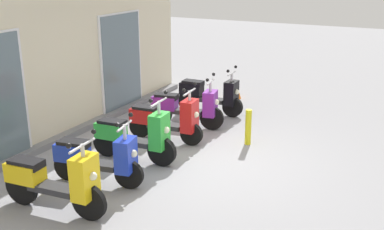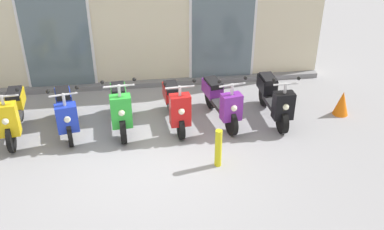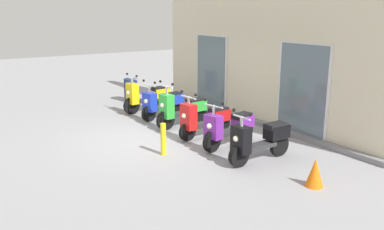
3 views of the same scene
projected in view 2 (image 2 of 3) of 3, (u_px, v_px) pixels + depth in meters
name	position (u px, v px, depth m)	size (l,w,h in m)	color
ground_plane	(151.00, 156.00, 7.71)	(40.00, 40.00, 0.00)	#939399
storefront_facade	(139.00, 3.00, 9.47)	(8.48, 0.50, 4.00)	beige
scooter_yellow	(12.00, 112.00, 8.08)	(0.62, 1.68, 1.22)	black
scooter_blue	(66.00, 110.00, 8.22)	(0.65, 1.52, 1.16)	black
scooter_green	(120.00, 106.00, 8.33)	(0.62, 1.63, 1.28)	black
scooter_red	(176.00, 104.00, 8.45)	(0.60, 1.57, 1.19)	black
scooter_purple	(221.00, 100.00, 8.60)	(0.67, 1.63, 1.17)	black
scooter_black	(274.00, 98.00, 8.67)	(0.55, 1.61, 1.15)	black
curb_bollard	(218.00, 148.00, 7.30)	(0.12, 0.12, 0.70)	yellow
traffic_cone	(342.00, 103.00, 8.91)	(0.32, 0.32, 0.52)	orange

